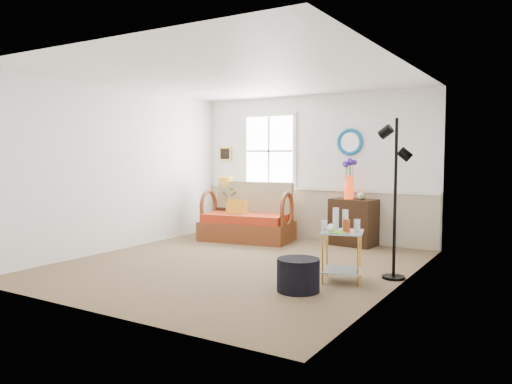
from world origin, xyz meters
The scene contains 19 objects.
floor centered at (0.00, 0.00, 0.00)m, with size 4.50×5.00×0.01m, color brown.
ceiling centered at (0.00, 0.00, 2.60)m, with size 4.50×5.00×0.01m, color white.
walls centered at (0.00, 0.00, 1.30)m, with size 4.51×5.01×2.60m.
wainscot centered at (0.00, 2.48, 0.45)m, with size 4.46×0.02×0.90m, color tan.
chair_rail centered at (0.00, 2.47, 0.92)m, with size 4.46×0.04×0.06m, color white.
window centered at (-0.90, 2.47, 1.60)m, with size 1.14×0.06×1.44m, color white, non-canonical shape.
picture centered at (-1.92, 2.48, 1.55)m, with size 0.28×0.03×0.28m, color gold.
mirror centered at (0.70, 2.48, 1.75)m, with size 0.47×0.47×0.07m, color #1D89BC.
loveseat centered at (-0.93, 1.73, 0.52)m, with size 1.58×0.90×1.03m, color brown, non-canonical shape.
throw_pillow centered at (-1.10, 1.64, 0.54)m, with size 0.40×0.10×0.40m, color #B75A00, non-canonical shape.
lamp_stand centered at (-1.59, 1.99, 0.27)m, with size 0.31×0.31×0.55m, color black, non-canonical shape.
table_lamp centered at (-1.59, 1.99, 0.83)m, with size 0.31×0.31×0.56m, color #B07B1F, non-canonical shape.
potted_plant centered at (-1.46, 2.01, 0.69)m, with size 0.34×0.37×0.29m, color #587E40.
cabinet centered at (0.87, 2.26, 0.39)m, with size 0.74×0.47×0.79m, color black, non-canonical shape.
flower_vase centered at (0.79, 2.22, 1.12)m, with size 0.19×0.19×0.66m, color red, non-canonical shape.
side_table centered at (1.60, -0.13, 0.31)m, with size 0.49×0.49×0.62m, color #B28529, non-canonical shape.
tabletop_items centered at (1.57, -0.10, 0.75)m, with size 0.44×0.44×0.26m, color silver, non-canonical shape.
floor_lamp centered at (2.10, 0.35, 0.99)m, with size 0.29×0.29×1.98m, color black, non-canonical shape.
ottoman centered at (1.35, -0.79, 0.19)m, with size 0.48×0.48×0.37m, color black.
Camera 1 is at (3.81, -5.75, 1.54)m, focal length 35.00 mm.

